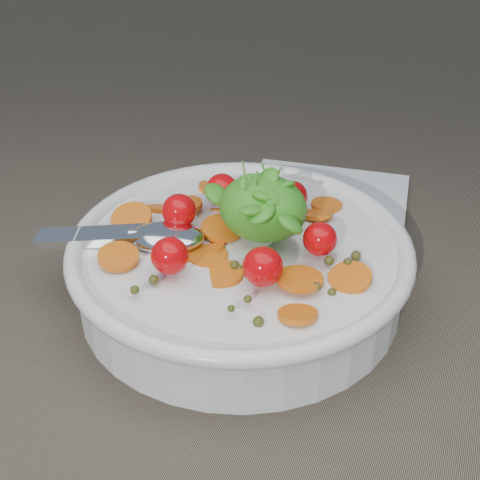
% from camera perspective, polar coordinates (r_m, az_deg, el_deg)
% --- Properties ---
extents(ground, '(6.00, 6.00, 0.00)m').
position_cam_1_polar(ground, '(0.55, -3.14, -5.70)').
color(ground, brown).
rests_on(ground, ground).
extents(bowl, '(0.30, 0.28, 0.12)m').
position_cam_1_polar(bowl, '(0.54, -0.00, -1.99)').
color(bowl, white).
rests_on(bowl, ground).
extents(napkin, '(0.18, 0.16, 0.01)m').
position_cam_1_polar(napkin, '(0.69, 7.27, 3.37)').
color(napkin, white).
rests_on(napkin, ground).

